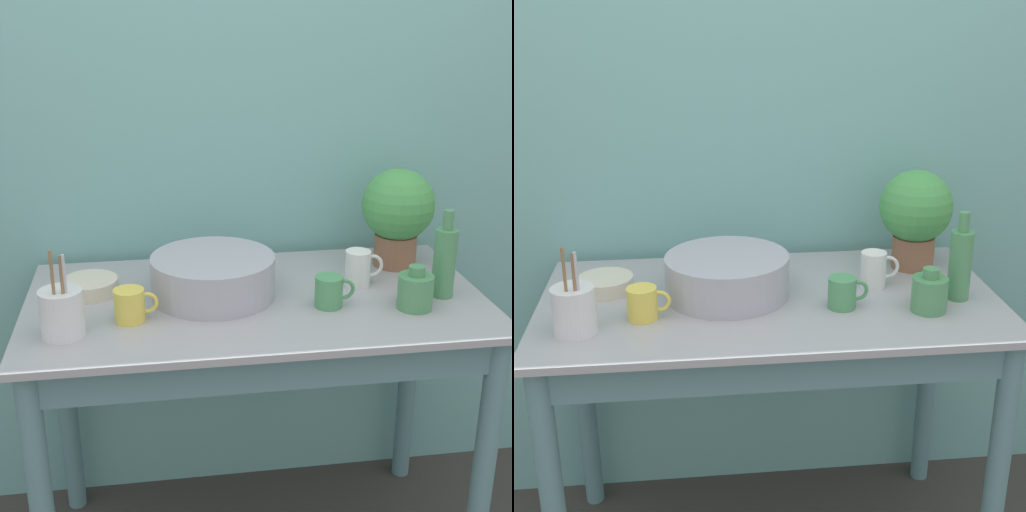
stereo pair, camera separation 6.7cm
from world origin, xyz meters
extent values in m
cube|color=#70ADA8|center=(0.00, 0.74, 1.20)|extent=(6.00, 0.05, 2.40)
cylinder|color=slate|center=(0.58, 0.05, 0.42)|extent=(0.06, 0.06, 0.85)
cylinder|color=slate|center=(-0.58, 0.63, 0.42)|extent=(0.06, 0.06, 0.85)
cylinder|color=slate|center=(0.58, 0.63, 0.42)|extent=(0.06, 0.06, 0.85)
cube|color=slate|center=(0.00, 0.05, 0.80)|extent=(1.16, 0.02, 0.10)
cube|color=#9E9EA3|center=(0.00, 0.34, 0.86)|extent=(1.26, 0.68, 0.02)
cylinder|color=#8C5B42|center=(0.46, 0.52, 0.92)|extent=(0.13, 0.13, 0.10)
sphere|color=#47994C|center=(0.46, 0.52, 1.06)|extent=(0.22, 0.22, 0.22)
cylinder|color=#A8A8B2|center=(-0.12, 0.37, 0.92)|extent=(0.34, 0.34, 0.12)
cylinder|color=#4C8C59|center=(0.51, 0.27, 0.96)|extent=(0.06, 0.06, 0.19)
cylinder|color=#4C8C59|center=(0.51, 0.27, 1.08)|extent=(0.03, 0.03, 0.05)
cylinder|color=#4C8C59|center=(0.40, 0.20, 0.91)|extent=(0.09, 0.09, 0.09)
cylinder|color=#4C8C59|center=(0.40, 0.20, 0.97)|extent=(0.04, 0.04, 0.03)
cylinder|color=#4C935B|center=(0.18, 0.25, 0.91)|extent=(0.08, 0.08, 0.08)
torus|color=#4C935B|center=(0.22, 0.25, 0.91)|extent=(0.06, 0.01, 0.06)
cylinder|color=white|center=(0.30, 0.38, 0.92)|extent=(0.07, 0.07, 0.10)
torus|color=white|center=(0.34, 0.38, 0.92)|extent=(0.07, 0.01, 0.07)
cylinder|color=#E5CC4C|center=(-0.34, 0.24, 0.91)|extent=(0.08, 0.08, 0.09)
torus|color=#E5CC4C|center=(-0.30, 0.24, 0.91)|extent=(0.06, 0.01, 0.06)
cylinder|color=beige|center=(-0.45, 0.43, 0.89)|extent=(0.16, 0.16, 0.04)
cylinder|color=silver|center=(-0.50, 0.18, 0.92)|extent=(0.11, 0.11, 0.12)
cylinder|color=olive|center=(-0.49, 0.16, 0.97)|extent=(0.01, 0.02, 0.21)
cylinder|color=olive|center=(-0.51, 0.16, 0.98)|extent=(0.01, 0.01, 0.23)
cylinder|color=#B7B7BC|center=(-0.48, 0.16, 0.97)|extent=(0.01, 0.01, 0.22)
camera|label=1|loc=(-0.27, -1.44, 1.66)|focal=50.00mm
camera|label=2|loc=(-0.20, -1.45, 1.66)|focal=50.00mm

